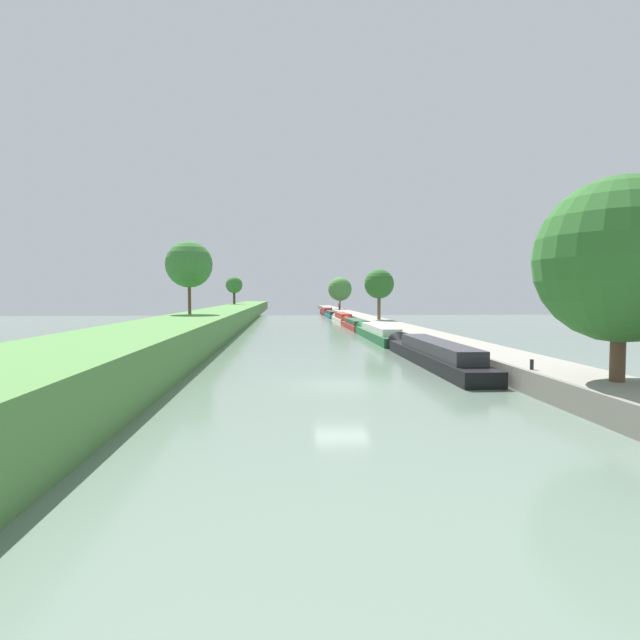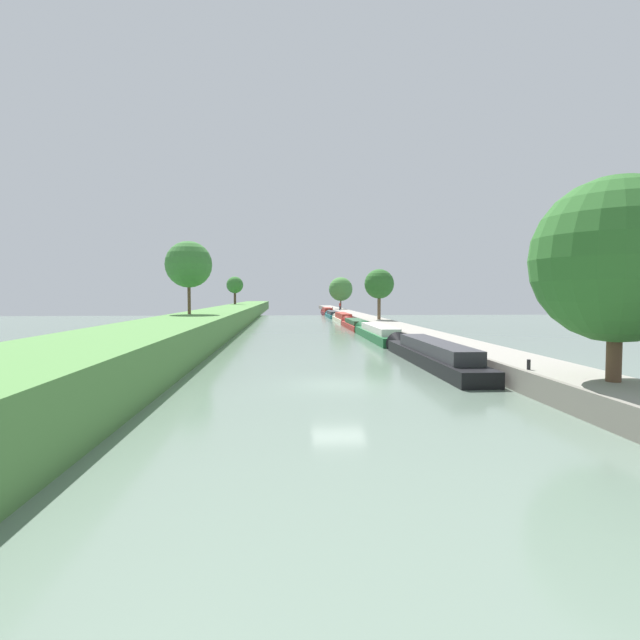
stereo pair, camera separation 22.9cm
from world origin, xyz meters
name	(u,v)px [view 2 (the right image)]	position (x,y,z in m)	size (l,w,h in m)	color
ground_plane	(339,385)	(0.00, 0.00, 0.00)	(160.00, 160.00, 0.00)	slate
left_grassy_bank	(99,363)	(-11.04, 0.00, 1.15)	(6.46, 260.00, 2.31)	#518442
right_towpath	(534,372)	(9.55, 0.00, 0.49)	(3.47, 260.00, 0.98)	gray
stone_quay	(497,372)	(7.69, 0.00, 0.52)	(0.25, 260.00, 1.03)	gray
narrowboat_black	(429,354)	(6.31, 6.79, 0.63)	(1.99, 17.11, 2.08)	black
narrowboat_green	(376,333)	(6.20, 24.13, 0.59)	(2.03, 16.87, 1.99)	#1E6033
narrowboat_red	(354,324)	(6.25, 40.02, 0.48)	(2.11, 14.21, 2.01)	maroon
narrowboat_cream	(342,318)	(6.38, 55.15, 0.58)	(1.80, 16.28, 1.99)	beige
narrowboat_teal	(332,315)	(6.24, 70.74, 0.50)	(1.93, 13.20, 1.84)	#195B60
narrowboat_maroon	(327,312)	(6.35, 84.55, 0.60)	(1.96, 12.92, 2.11)	maroon
tree_rightbank_near	(617,260)	(9.87, -5.40, 5.55)	(6.22, 6.22, 7.69)	brown
tree_rightbank_midnear	(379,284)	(9.76, 41.73, 5.66)	(3.89, 3.89, 6.65)	brown
tree_rightbank_midfar	(341,289)	(10.21, 92.11, 5.57)	(5.51, 5.51, 7.34)	brown
tree_leftbank_downstream	(235,285)	(-13.13, 81.72, 6.27)	(3.48, 3.48, 5.74)	#4C3828
tree_leftbank_upstream	(189,265)	(-12.23, 27.76, 7.30)	(4.67, 4.67, 7.34)	brown
person_walking	(340,306)	(8.92, 82.09, 1.85)	(0.34, 0.34, 1.66)	#282D42
mooring_bollard_near	(529,365)	(8.11, -2.30, 1.21)	(0.16, 0.16, 0.45)	black
mooring_bollard_far	(332,308)	(8.11, 90.30, 1.21)	(0.16, 0.16, 0.45)	black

